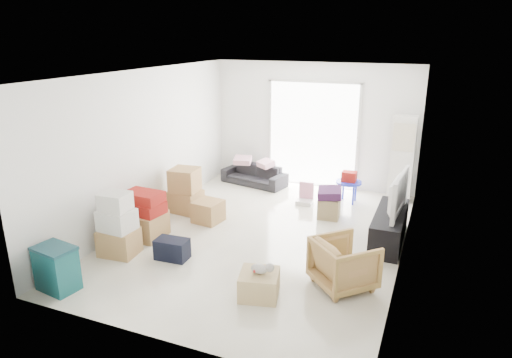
{
  "coord_description": "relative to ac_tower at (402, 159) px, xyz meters",
  "views": [
    {
      "loc": [
        2.59,
        -6.58,
        3.28
      ],
      "look_at": [
        -0.2,
        0.2,
        0.92
      ],
      "focal_mm": 32.0,
      "sensor_mm": 36.0,
      "label": 1
    }
  ],
  "objects": [
    {
      "name": "loose_box",
      "position": [
        -3.09,
        -2.45,
        -0.68
      ],
      "size": [
        0.52,
        0.52,
        0.39
      ],
      "primitive_type": "cube",
      "rotation": [
        0.0,
        0.0,
        -0.13
      ],
      "color": "#AE834E",
      "rests_on": "room_shell"
    },
    {
      "name": "pillow_right",
      "position": [
        -2.85,
        -0.17,
        -0.24
      ],
      "size": [
        0.44,
        0.42,
        0.12
      ],
      "primitive_type": "cube",
      "rotation": [
        0.0,
        0.0,
        -0.59
      ],
      "color": "#F6B3C1",
      "rests_on": "sofa"
    },
    {
      "name": "sliding_door",
      "position": [
        -1.95,
        0.33,
        0.37
      ],
      "size": [
        2.1,
        0.04,
        2.33
      ],
      "color": "white",
      "rests_on": "room_shell"
    },
    {
      "name": "wood_crate",
      "position": [
        -1.31,
        -4.39,
        -0.71
      ],
      "size": [
        0.6,
        0.6,
        0.33
      ],
      "primitive_type": "cube",
      "rotation": [
        0.0,
        0.0,
        0.24
      ],
      "color": "tan",
      "rests_on": "room_shell"
    },
    {
      "name": "pillow_left",
      "position": [
        -3.44,
        -0.11,
        -0.23
      ],
      "size": [
        0.46,
        0.39,
        0.13
      ],
      "primitive_type": "cube",
      "rotation": [
        0.0,
        0.0,
        0.21
      ],
      "color": "#F6B3C1",
      "rests_on": "sofa"
    },
    {
      "name": "kids_table",
      "position": [
        -0.94,
        -0.5,
        -0.42
      ],
      "size": [
        0.52,
        0.52,
        0.64
      ],
      "rotation": [
        0.0,
        0.0,
        -0.31
      ],
      "color": "#1B2AC5",
      "rests_on": "room_shell"
    },
    {
      "name": "room_shell",
      "position": [
        -1.95,
        -2.65,
        0.48
      ],
      "size": [
        4.98,
        6.48,
        3.18
      ],
      "color": "white",
      "rests_on": "ground"
    },
    {
      "name": "sofa",
      "position": [
        -3.14,
        -0.15,
        -0.59
      ],
      "size": [
        1.54,
        0.73,
        0.58
      ],
      "primitive_type": "imported",
      "rotation": [
        0.0,
        0.0,
        -0.21
      ],
      "color": "black",
      "rests_on": "room_shell"
    },
    {
      "name": "blanket",
      "position": [
        -1.1,
        -1.44,
        -0.42
      ],
      "size": [
        0.5,
        0.5,
        0.14
      ],
      "primitive_type": "cube",
      "rotation": [
        0.0,
        0.0,
        0.2
      ],
      "color": "#3D1B44",
      "rests_on": "ottoman"
    },
    {
      "name": "plush_bunny",
      "position": [
        -1.27,
        -4.38,
        -0.47
      ],
      "size": [
        0.31,
        0.18,
        0.15
      ],
      "rotation": [
        0.0,
        0.0,
        0.4
      ],
      "color": "#B2ADA8",
      "rests_on": "wood_crate"
    },
    {
      "name": "armchair",
      "position": [
        -0.35,
        -3.74,
        -0.5
      ],
      "size": [
        1.0,
        1.0,
        0.75
      ],
      "primitive_type": "imported",
      "rotation": [
        0.0,
        0.0,
        2.36
      ],
      "color": "#B58250",
      "rests_on": "room_shell"
    },
    {
      "name": "toy_walker",
      "position": [
        -1.72,
        -0.88,
        -0.76
      ],
      "size": [
        0.33,
        0.29,
        0.42
      ],
      "rotation": [
        0.0,
        0.0,
        0.05
      ],
      "color": "silver",
      "rests_on": "room_shell"
    },
    {
      "name": "television",
      "position": [
        0.05,
        -2.07,
        -0.29
      ],
      "size": [
        0.74,
        1.19,
        0.15
      ],
      "primitive_type": "imported",
      "rotation": [
        0.0,
        0.0,
        1.5
      ],
      "color": "black",
      "rests_on": "tv_console"
    },
    {
      "name": "duffel_bag",
      "position": [
        -2.91,
        -3.94,
        -0.72
      ],
      "size": [
        0.51,
        0.32,
        0.32
      ],
      "primitive_type": "cube",
      "rotation": [
        0.0,
        0.0,
        0.06
      ],
      "color": "black",
      "rests_on": "room_shell"
    },
    {
      "name": "ac_tower",
      "position": [
        0.0,
        0.0,
        0.0
      ],
      "size": [
        0.45,
        0.3,
        1.75
      ],
      "primitive_type": "cube",
      "color": "silver",
      "rests_on": "room_shell"
    },
    {
      "name": "storage_bins",
      "position": [
        -3.85,
        -5.26,
        -0.56
      ],
      "size": [
        0.59,
        0.46,
        0.62
      ],
      "rotation": [
        0.0,
        0.0,
        -0.16
      ],
      "color": "#115155",
      "rests_on": "room_shell"
    },
    {
      "name": "box_stack_c",
      "position": [
        -3.72,
        -2.18,
        -0.46
      ],
      "size": [
        0.61,
        0.54,
        0.86
      ],
      "rotation": [
        0.0,
        0.0,
        -0.05
      ],
      "color": "#AE834E",
      "rests_on": "room_shell"
    },
    {
      "name": "box_stack_b",
      "position": [
        -3.75,
        -3.44,
        -0.5
      ],
      "size": [
        0.7,
        0.6,
        0.8
      ],
      "rotation": [
        0.0,
        0.0,
        -0.05
      ],
      "color": "#AE834E",
      "rests_on": "room_shell"
    },
    {
      "name": "box_stack_a",
      "position": [
        -3.75,
        -4.12,
        -0.42
      ],
      "size": [
        0.59,
        0.51,
        1.01
      ],
      "rotation": [
        0.0,
        0.0,
        0.01
      ],
      "color": "#AE834E",
      "rests_on": "room_shell"
    },
    {
      "name": "tv_console",
      "position": [
        0.05,
        -2.07,
        -0.62
      ],
      "size": [
        0.46,
        1.54,
        0.51
      ],
      "primitive_type": "cube",
      "color": "black",
      "rests_on": "room_shell"
    },
    {
      "name": "ottoman",
      "position": [
        -1.1,
        -1.44,
        -0.68
      ],
      "size": [
        0.41,
        0.41,
        0.38
      ],
      "primitive_type": "cube",
      "rotation": [
        0.0,
        0.0,
        0.08
      ],
      "color": "#917D54",
      "rests_on": "room_shell"
    }
  ]
}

